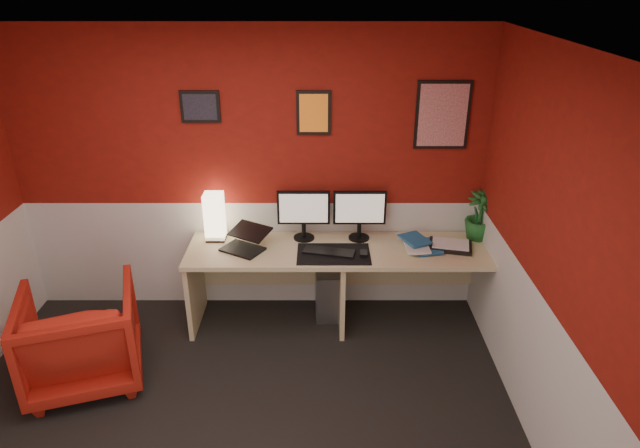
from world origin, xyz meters
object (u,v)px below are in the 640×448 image
Objects in this scene: potted_plant at (479,216)px; shoji_lamp at (215,218)px; laptop at (242,238)px; desk at (341,286)px; monitor_right at (360,208)px; pc_tower at (327,289)px; armchair at (81,337)px; zen_tray at (450,246)px; monitor_left at (304,208)px.

shoji_lamp is at bearing -179.64° from potted_plant.
shoji_lamp reaches higher than laptop.
desk is 1.33m from potted_plant.
potted_plant reaches higher than shoji_lamp.
potted_plant is (1.03, 0.01, -0.08)m from monitor_right.
shoji_lamp is 1.24m from monitor_right.
monitor_right is 1.29× the size of pc_tower.
desk is at bearing -176.99° from armchair.
monitor_right is at bearing 0.36° from shoji_lamp.
potted_plant is 1.49m from pc_tower.
monitor_right is at bearing 167.10° from zen_tray.
monitor_left is at bearing -168.02° from armchair.
monitor_left is at bearing 0.73° from shoji_lamp.
shoji_lamp is 1.14× the size of zen_tray.
zen_tray is (0.76, -0.17, -0.28)m from monitor_right.
potted_plant reaches higher than laptop.
monitor_right is (1.24, 0.01, 0.09)m from shoji_lamp.
monitor_right reaches higher than pc_tower.
laptop is at bearing -156.16° from monitor_left.
armchair is at bearing -155.79° from pc_tower.
zen_tray is 0.43× the size of armchair.
shoji_lamp is at bearing 170.40° from laptop.
monitor_right is 1.03m from potted_plant.
armchair is (-0.88, -0.92, -0.56)m from shoji_lamp.
laptop is 2.03m from potted_plant.
desk is at bearing -56.16° from pc_tower.
laptop is 0.57× the size of monitor_right.
laptop is at bearing -167.30° from monitor_right.
monitor_left reaches higher than pc_tower.
zen_tray is at bearing 177.12° from armchair.
armchair is (-1.64, -0.93, -0.65)m from monitor_left.
pc_tower is at bearing -0.47° from shoji_lamp.
zen_tray is at bearing -146.15° from potted_plant.
potted_plant reaches higher than pc_tower.
monitor_left reaches higher than laptop.
monitor_right is 0.84m from pc_tower.
monitor_left is 1.28m from zen_tray.
laptop reaches higher than pc_tower.
desk is 0.70m from monitor_right.
pc_tower is at bearing -5.07° from monitor_left.
desk reaches higher than pc_tower.
desk is 5.78× the size of pc_tower.
monitor_right is (0.98, 0.22, 0.18)m from laptop.
shoji_lamp is 0.69× the size of monitor_left.
shoji_lamp reaches higher than armchair.
potted_plant reaches higher than desk.
potted_plant is at bearing 178.97° from armchair.
zen_tray is 0.82× the size of potted_plant.
laptop is at bearing -177.82° from desk.
zen_tray reaches higher than armchair.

